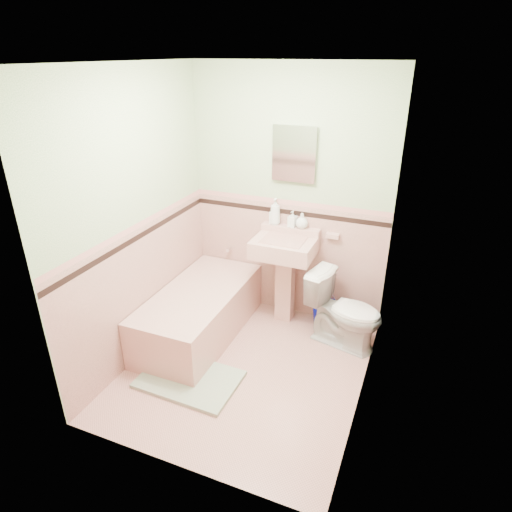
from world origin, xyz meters
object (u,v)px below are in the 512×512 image
at_px(sink, 283,281).
at_px(toilet, 345,311).
at_px(soap_bottle_right, 302,221).
at_px(bucket, 323,311).
at_px(soap_bottle_mid, 292,219).
at_px(shoe, 184,367).
at_px(medicine_cabinet, 294,154).
at_px(bathtub, 200,314).
at_px(soap_bottle_left, 275,212).

bearing_deg(sink, toilet, -12.99).
bearing_deg(soap_bottle_right, bucket, -6.07).
distance_m(soap_bottle_mid, soap_bottle_right, 0.10).
xyz_separation_m(soap_bottle_right, shoe, (-0.64, -1.29, -1.00)).
xyz_separation_m(sink, soap_bottle_mid, (0.01, 0.18, 0.61)).
bearing_deg(toilet, bucket, 55.00).
bearing_deg(bucket, shoe, -126.21).
bearing_deg(medicine_cabinet, shoe, -111.74).
distance_m(bathtub, soap_bottle_mid, 1.30).
bearing_deg(soap_bottle_left, bathtub, -125.88).
bearing_deg(toilet, shoe, 142.45).
distance_m(toilet, shoe, 1.56).
relative_size(soap_bottle_right, bucket, 0.64).
bearing_deg(shoe, sink, 67.15).
distance_m(sink, shoe, 1.29).
relative_size(bathtub, bucket, 6.23).
height_order(bathtub, toilet, toilet).
distance_m(bathtub, medicine_cabinet, 1.78).
xyz_separation_m(soap_bottle_right, bucket, (0.29, -0.03, -0.95)).
xyz_separation_m(soap_bottle_mid, shoe, (-0.54, -1.29, -1.01)).
height_order(soap_bottle_left, shoe, soap_bottle_left).
relative_size(soap_bottle_left, bucket, 1.11).
bearing_deg(toilet, sink, 90.61).
height_order(medicine_cabinet, shoe, medicine_cabinet).
bearing_deg(soap_bottle_left, soap_bottle_right, 0.00).
height_order(toilet, shoe, toilet).
distance_m(soap_bottle_left, soap_bottle_mid, 0.19).
relative_size(bathtub, sink, 1.62).
xyz_separation_m(sink, bucket, (0.40, 0.15, -0.34)).
bearing_deg(sink, soap_bottle_mid, 85.43).
bearing_deg(bathtub, medicine_cabinet, 47.42).
bearing_deg(bucket, soap_bottle_mid, 175.46).
bearing_deg(bucket, toilet, -48.59).
bearing_deg(medicine_cabinet, bathtub, -132.58).
distance_m(medicine_cabinet, soap_bottle_mid, 0.63).
height_order(bathtub, medicine_cabinet, medicine_cabinet).
bearing_deg(toilet, soap_bottle_left, 81.73).
height_order(sink, soap_bottle_left, soap_bottle_left).
xyz_separation_m(soap_bottle_left, soap_bottle_mid, (0.18, 0.00, -0.05)).
bearing_deg(soap_bottle_left, shoe, -105.60).
distance_m(bathtub, shoe, 0.62).
bearing_deg(medicine_cabinet, bucket, -8.65).
height_order(soap_bottle_left, bucket, soap_bottle_left).
distance_m(soap_bottle_left, toilet, 1.18).
xyz_separation_m(medicine_cabinet, soap_bottle_mid, (0.01, -0.03, -0.63)).
bearing_deg(medicine_cabinet, sink, -90.00).
height_order(sink, medicine_cabinet, medicine_cabinet).
bearing_deg(shoe, toilet, 41.36).
bearing_deg(soap_bottle_mid, shoe, -112.74).
height_order(medicine_cabinet, soap_bottle_right, medicine_cabinet).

